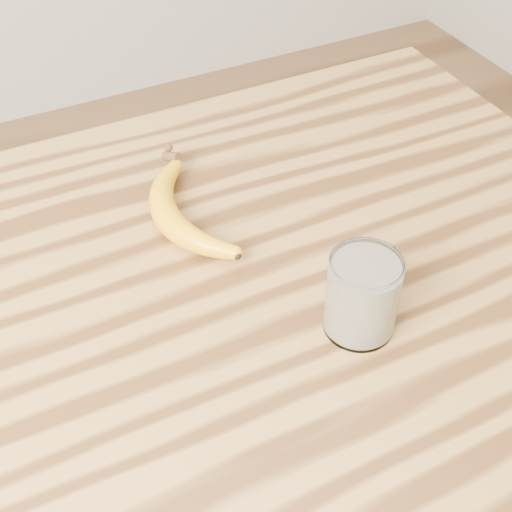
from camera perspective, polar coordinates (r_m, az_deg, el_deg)
name	(u,v)px	position (r m, az deg, el deg)	size (l,w,h in m)	color
table	(206,354)	(0.97, -4.03, -7.79)	(1.20, 0.80, 0.90)	olive
smoothie_glass	(362,296)	(0.80, 8.50, -3.16)	(0.08, 0.08, 0.10)	white
banana	(166,217)	(0.95, -7.18, 3.08)	(0.11, 0.30, 0.04)	#EAA40D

